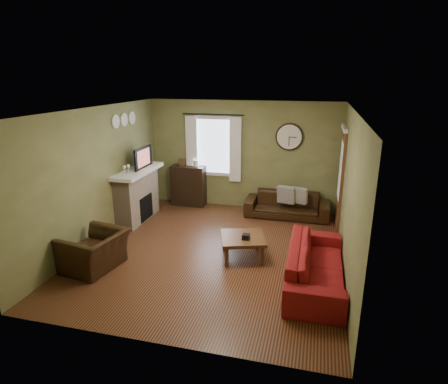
% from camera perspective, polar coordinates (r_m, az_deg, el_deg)
% --- Properties ---
extents(floor, '(4.60, 5.20, 0.00)m').
position_cam_1_polar(floor, '(7.09, -1.60, -9.01)').
color(floor, '#4F2B18').
rests_on(floor, ground).
extents(ceiling, '(4.60, 5.20, 0.00)m').
position_cam_1_polar(ceiling, '(6.38, -1.80, 12.41)').
color(ceiling, white).
rests_on(ceiling, ground).
extents(wall_left, '(0.00, 5.20, 2.60)m').
position_cam_1_polar(wall_left, '(7.56, -18.72, 2.27)').
color(wall_left, olive).
rests_on(wall_left, ground).
extents(wall_right, '(0.00, 5.20, 2.60)m').
position_cam_1_polar(wall_right, '(6.41, 18.51, -0.34)').
color(wall_right, olive).
rests_on(wall_right, ground).
extents(wall_back, '(4.60, 0.00, 2.60)m').
position_cam_1_polar(wall_back, '(9.08, 2.82, 5.58)').
color(wall_back, olive).
rests_on(wall_back, ground).
extents(wall_front, '(4.60, 0.00, 2.60)m').
position_cam_1_polar(wall_front, '(4.34, -11.21, -8.24)').
color(wall_front, olive).
rests_on(wall_front, ground).
extents(fireplace, '(0.40, 1.40, 1.10)m').
position_cam_1_polar(fireplace, '(8.62, -13.06, -0.66)').
color(fireplace, tan).
rests_on(fireplace, floor).
extents(firebox, '(0.04, 0.60, 0.55)m').
position_cam_1_polar(firebox, '(8.62, -11.82, -2.34)').
color(firebox, black).
rests_on(firebox, fireplace).
extents(mantel, '(0.58, 1.60, 0.08)m').
position_cam_1_polar(mantel, '(8.45, -13.15, 3.14)').
color(mantel, white).
rests_on(mantel, fireplace).
extents(tv, '(0.08, 0.60, 0.35)m').
position_cam_1_polar(tv, '(8.52, -12.67, 4.77)').
color(tv, black).
rests_on(tv, mantel).
extents(tv_screen, '(0.02, 0.62, 0.36)m').
position_cam_1_polar(tv_screen, '(8.47, -12.21, 5.12)').
color(tv_screen, '#994C3F').
rests_on(tv_screen, mantel).
extents(medallion_left, '(0.28, 0.28, 0.03)m').
position_cam_1_polar(medallion_left, '(8.05, -16.19, 10.27)').
color(medallion_left, white).
rests_on(medallion_left, wall_left).
extents(medallion_mid, '(0.28, 0.28, 0.03)m').
position_cam_1_polar(medallion_mid, '(8.35, -14.98, 10.60)').
color(medallion_mid, white).
rests_on(medallion_mid, wall_left).
extents(medallion_right, '(0.28, 0.28, 0.03)m').
position_cam_1_polar(medallion_right, '(8.66, -13.86, 10.90)').
color(medallion_right, white).
rests_on(medallion_right, wall_left).
extents(window_pane, '(1.00, 0.02, 1.30)m').
position_cam_1_polar(window_pane, '(9.18, -1.50, 7.00)').
color(window_pane, silver).
rests_on(window_pane, wall_back).
extents(curtain_rod, '(0.03, 0.03, 1.50)m').
position_cam_1_polar(curtain_rod, '(8.98, -1.72, 11.73)').
color(curtain_rod, black).
rests_on(curtain_rod, wall_back).
extents(curtain_left, '(0.28, 0.04, 1.55)m').
position_cam_1_polar(curtain_left, '(9.26, -4.97, 6.71)').
color(curtain_left, white).
rests_on(curtain_left, wall_back).
extents(curtain_right, '(0.28, 0.04, 1.55)m').
position_cam_1_polar(curtain_right, '(8.96, 1.73, 6.42)').
color(curtain_right, white).
rests_on(curtain_right, wall_back).
extents(wall_clock, '(0.64, 0.06, 0.64)m').
position_cam_1_polar(wall_clock, '(8.79, 9.92, 8.27)').
color(wall_clock, white).
rests_on(wall_clock, wall_back).
extents(door, '(0.05, 0.90, 2.10)m').
position_cam_1_polar(door, '(8.25, 17.36, 1.81)').
color(door, brown).
rests_on(door, floor).
extents(bookshelf, '(0.84, 0.36, 1.00)m').
position_cam_1_polar(bookshelf, '(9.43, -5.43, 0.97)').
color(bookshelf, black).
rests_on(bookshelf, floor).
extents(book, '(0.24, 0.26, 0.02)m').
position_cam_1_polar(book, '(9.37, -5.04, 3.78)').
color(book, '#51311B').
rests_on(book, bookshelf).
extents(sofa_brown, '(1.91, 0.74, 0.56)m').
position_cam_1_polar(sofa_brown, '(8.79, 9.56, -1.96)').
color(sofa_brown, black).
rests_on(sofa_brown, floor).
extents(pillow_left, '(0.42, 0.20, 0.40)m').
position_cam_1_polar(pillow_left, '(8.63, 9.45, -0.42)').
color(pillow_left, gray).
rests_on(pillow_left, sofa_brown).
extents(pillow_right, '(0.38, 0.22, 0.37)m').
position_cam_1_polar(pillow_right, '(8.62, 11.35, -0.54)').
color(pillow_right, gray).
rests_on(pillow_right, sofa_brown).
extents(sofa_red, '(0.84, 2.16, 0.63)m').
position_cam_1_polar(sofa_red, '(6.14, 13.82, -10.69)').
color(sofa_red, maroon).
rests_on(sofa_red, floor).
extents(armchair, '(1.00, 1.10, 0.63)m').
position_cam_1_polar(armchair, '(6.76, -19.13, -8.47)').
color(armchair, black).
rests_on(armchair, floor).
extents(coffee_table, '(0.95, 0.95, 0.41)m').
position_cam_1_polar(coffee_table, '(6.80, 2.85, -8.36)').
color(coffee_table, '#51311B').
rests_on(coffee_table, floor).
extents(tissue_box, '(0.13, 0.13, 0.09)m').
position_cam_1_polar(tissue_box, '(6.61, 3.35, -7.24)').
color(tissue_box, black).
rests_on(tissue_box, coffee_table).
extents(wine_glass_a, '(0.07, 0.07, 0.21)m').
position_cam_1_polar(wine_glass_a, '(7.93, -14.91, 3.17)').
color(wine_glass_a, white).
rests_on(wine_glass_a, mantel).
extents(wine_glass_b, '(0.07, 0.07, 0.20)m').
position_cam_1_polar(wine_glass_b, '(8.07, -14.34, 3.41)').
color(wine_glass_b, white).
rests_on(wine_glass_b, mantel).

